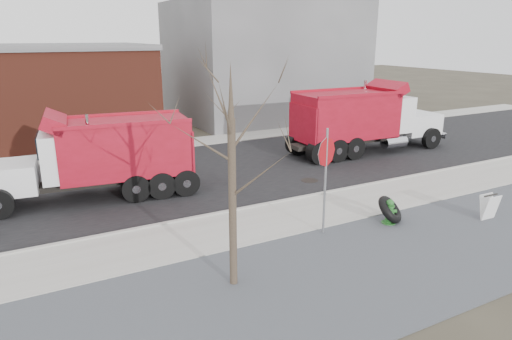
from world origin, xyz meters
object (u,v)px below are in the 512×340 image
dump_truck_red_a (363,118)px  dump_truck_red_b (99,154)px  fire_hydrant (389,213)px  sandwich_board (489,207)px  truck_tire (390,209)px  stop_sign (326,164)px

dump_truck_red_a → dump_truck_red_b: bearing=-174.5°
fire_hydrant → dump_truck_red_a: bearing=76.7°
fire_hydrant → dump_truck_red_b: size_ratio=0.11×
sandwich_board → dump_truck_red_b: dump_truck_red_b is taller
truck_tire → dump_truck_red_b: 10.18m
dump_truck_red_b → truck_tire: bearing=145.3°
truck_tire → stop_sign: stop_sign is taller
fire_hydrant → truck_tire: (0.12, 0.10, 0.05)m
fire_hydrant → stop_sign: bearing=-167.5°
truck_tire → sandwich_board: size_ratio=1.54×
dump_truck_red_a → stop_sign: bearing=-134.9°
dump_truck_red_a → dump_truck_red_b: dump_truck_red_a is taller
fire_hydrant → stop_sign: 2.90m
sandwich_board → stop_sign: bearing=164.8°
sandwich_board → dump_truck_red_a: bearing=77.0°
dump_truck_red_b → dump_truck_red_a: bearing=-169.7°
stop_sign → dump_truck_red_b: size_ratio=0.42×
fire_hydrant → dump_truck_red_b: dump_truck_red_b is taller
sandwich_board → dump_truck_red_b: 13.30m
fire_hydrant → dump_truck_red_a: size_ratio=0.10×
truck_tire → stop_sign: (-2.37, 0.28, 1.73)m
truck_tire → dump_truck_red_b: bearing=138.6°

